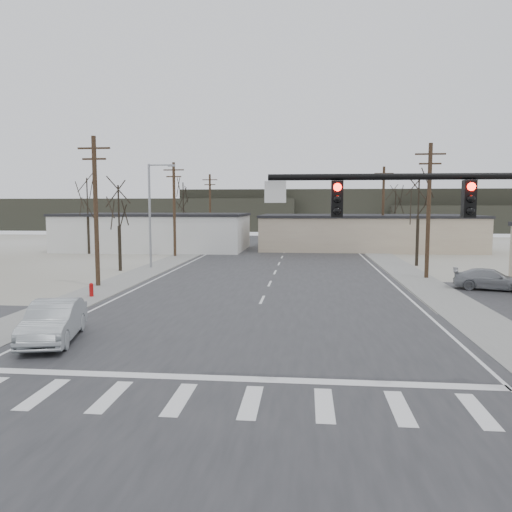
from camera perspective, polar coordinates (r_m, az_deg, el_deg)
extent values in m
plane|color=silver|center=(21.00, -1.22, -9.20)|extent=(140.00, 140.00, 0.00)
cube|color=#28282A|center=(35.63, 1.69, -2.96)|extent=(18.00, 110.00, 0.05)
cube|color=#28282A|center=(20.99, -1.22, -9.14)|extent=(90.00, 10.00, 0.04)
cube|color=gray|center=(42.55, -12.22, -1.66)|extent=(3.00, 90.00, 0.06)
cube|color=gray|center=(41.31, 17.03, -2.00)|extent=(3.00, 90.00, 0.06)
cylinder|color=black|center=(14.31, 18.61, 8.60)|extent=(8.40, 0.18, 0.18)
cube|color=black|center=(14.60, 23.16, 6.02)|extent=(0.32, 0.30, 1.00)
cube|color=black|center=(13.97, 9.24, 6.44)|extent=(0.32, 0.30, 1.00)
sphere|color=#FF0C05|center=(14.45, 23.41, 7.29)|extent=(0.22, 0.22, 0.22)
sphere|color=#FF0C05|center=(13.80, 9.30, 7.78)|extent=(0.22, 0.22, 0.22)
cube|color=silver|center=(13.97, 2.22, 7.33)|extent=(0.60, 0.04, 0.60)
cylinder|color=#A50C0C|center=(31.26, -18.30, -3.87)|extent=(0.24, 0.24, 0.70)
sphere|color=#A50C0C|center=(31.20, -18.32, -3.14)|extent=(0.24, 0.24, 0.24)
cube|color=silver|center=(62.99, -11.35, 2.62)|extent=(22.00, 12.00, 4.20)
cube|color=black|center=(62.91, -11.39, 4.66)|extent=(22.30, 12.30, 0.30)
cube|color=#C1B093|center=(64.67, 12.41, 2.58)|extent=(26.00, 14.00, 4.00)
cube|color=black|center=(64.59, 12.45, 4.49)|extent=(26.30, 14.30, 0.30)
cylinder|color=#41301E|center=(35.04, -17.83, 4.79)|extent=(0.30, 0.30, 10.00)
cube|color=#41301E|center=(35.24, -18.04, 11.64)|extent=(2.20, 0.12, 0.12)
cube|color=#41301E|center=(35.17, -18.01, 10.50)|extent=(1.60, 0.12, 0.12)
cylinder|color=#41301E|center=(53.97, -9.32, 5.23)|extent=(0.30, 0.30, 10.00)
cube|color=#41301E|center=(54.11, -9.39, 9.68)|extent=(2.20, 0.12, 0.12)
cube|color=#41301E|center=(54.06, -9.38, 8.94)|extent=(1.60, 0.12, 0.12)
cylinder|color=#41301E|center=(73.48, -5.27, 5.40)|extent=(0.30, 0.30, 10.00)
cube|color=#41301E|center=(73.57, -5.30, 8.67)|extent=(2.20, 0.12, 0.12)
cube|color=#41301E|center=(73.54, -5.30, 8.13)|extent=(1.60, 0.12, 0.12)
cylinder|color=#41301E|center=(39.20, 19.11, 4.83)|extent=(0.30, 0.30, 10.00)
cube|color=#41301E|center=(39.38, 19.32, 10.94)|extent=(2.20, 0.12, 0.12)
cube|color=#41301E|center=(39.32, 19.28, 9.93)|extent=(1.60, 0.12, 0.12)
cylinder|color=#41301E|center=(60.82, 14.32, 5.18)|extent=(0.30, 0.30, 10.00)
cube|color=#41301E|center=(60.93, 14.41, 9.13)|extent=(2.20, 0.12, 0.12)
cube|color=#41301E|center=(60.89, 14.40, 8.47)|extent=(1.60, 0.12, 0.12)
cylinder|color=gray|center=(44.24, -12.04, 4.44)|extent=(0.20, 0.20, 9.00)
cylinder|color=gray|center=(44.08, -10.90, 10.18)|extent=(2.00, 0.12, 0.12)
cube|color=gray|center=(43.80, -9.63, 10.16)|extent=(0.60, 0.25, 0.18)
cylinder|color=black|center=(43.16, -15.30, 0.84)|extent=(0.28, 0.28, 3.75)
cylinder|color=black|center=(43.01, -15.42, 5.32)|extent=(0.14, 0.14, 3.75)
cylinder|color=black|center=(47.33, 17.95, 1.48)|extent=(0.28, 0.28, 4.25)
cylinder|color=black|center=(47.22, 18.09, 6.11)|extent=(0.14, 0.14, 4.25)
cylinder|color=black|center=(68.23, -8.27, 3.03)|extent=(0.28, 0.28, 4.50)
cylinder|color=black|center=(68.16, -8.32, 6.43)|extent=(0.14, 0.14, 4.50)
cylinder|color=black|center=(73.30, 15.57, 2.86)|extent=(0.28, 0.28, 4.00)
cylinder|color=black|center=(73.22, 15.65, 5.68)|extent=(0.14, 0.14, 4.00)
cylinder|color=black|center=(59.49, -18.60, 2.40)|extent=(0.28, 0.28, 4.50)
cylinder|color=black|center=(59.41, -18.72, 6.30)|extent=(0.14, 0.14, 4.50)
cube|color=#333026|center=(118.24, -12.81, 4.67)|extent=(70.00, 18.00, 7.00)
cube|color=#333026|center=(116.82, 11.92, 5.17)|extent=(80.00, 18.00, 9.00)
imported|color=#99A0A3|center=(21.55, -22.13, -6.92)|extent=(2.79, 5.11, 1.60)
imported|color=black|center=(61.04, 5.93, 1.30)|extent=(2.81, 4.93, 1.35)
imported|color=black|center=(78.53, -1.59, 2.31)|extent=(2.55, 4.16, 1.32)
imported|color=gray|center=(35.53, 25.25, -2.44)|extent=(4.89, 3.00, 1.32)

